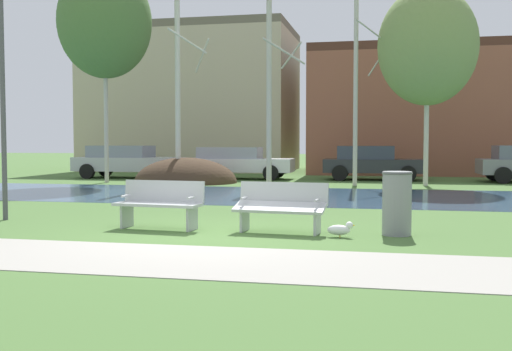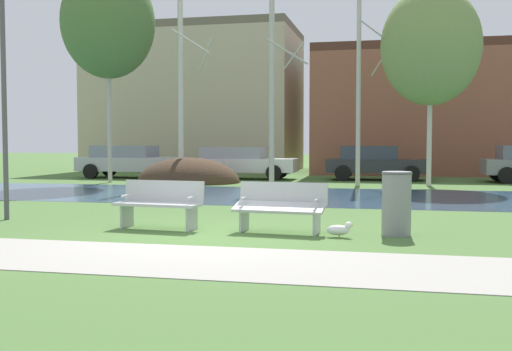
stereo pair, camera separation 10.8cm
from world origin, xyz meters
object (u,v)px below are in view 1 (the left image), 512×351
at_px(streetlamp, 2,47).
at_px(parked_hatch_third_dark, 371,162).
at_px(trash_bin, 397,202).
at_px(parked_sedan_second_white, 236,162).
at_px(seagull, 340,229).
at_px(parked_van_nearest_silver, 127,161).
at_px(bench_left, 160,203).
at_px(bench_right, 281,206).

bearing_deg(streetlamp, parked_hatch_third_dark, 64.93).
bearing_deg(trash_bin, parked_sedan_second_white, 113.66).
xyz_separation_m(trash_bin, streetlamp, (-7.73, 0.41, 2.92)).
relative_size(seagull, parked_van_nearest_silver, 0.10).
bearing_deg(bench_left, bench_right, 0.00).
relative_size(streetlamp, parked_sedan_second_white, 1.11).
relative_size(bench_right, parked_van_nearest_silver, 0.35).
height_order(trash_bin, parked_hatch_third_dark, parked_hatch_third_dark).
distance_m(trash_bin, parked_van_nearest_silver, 18.33).
bearing_deg(bench_right, parked_van_nearest_silver, 122.74).
bearing_deg(streetlamp, bench_right, -5.21).
xyz_separation_m(seagull, parked_van_nearest_silver, (-10.40, 14.86, 0.63)).
bearing_deg(streetlamp, trash_bin, -3.06).
relative_size(bench_right, parked_sedan_second_white, 0.35).
xyz_separation_m(bench_left, parked_sedan_second_white, (-2.24, 14.85, 0.26)).
xyz_separation_m(seagull, streetlamp, (-6.81, 0.86, 3.35)).
relative_size(parked_van_nearest_silver, parked_sedan_second_white, 1.00).
distance_m(bench_left, bench_right, 2.24).
height_order(streetlamp, parked_hatch_third_dark, streetlamp).
relative_size(bench_left, streetlamp, 0.32).
xyz_separation_m(bench_left, trash_bin, (4.21, 0.11, 0.09)).
height_order(seagull, parked_hatch_third_dark, parked_hatch_third_dark).
xyz_separation_m(trash_bin, parked_sedan_second_white, (-6.46, 14.74, 0.17)).
height_order(seagull, parked_sedan_second_white, parked_sedan_second_white).
bearing_deg(bench_right, parked_hatch_third_dark, 85.61).
height_order(bench_right, parked_van_nearest_silver, parked_van_nearest_silver).
bearing_deg(parked_hatch_third_dark, streetlamp, -115.07).
height_order(parked_van_nearest_silver, parked_sedan_second_white, parked_van_nearest_silver).
xyz_separation_m(streetlamp, parked_sedan_second_white, (1.27, 14.32, -2.75)).
distance_m(trash_bin, streetlamp, 8.27).
bearing_deg(streetlamp, parked_sedan_second_white, 84.92).
distance_m(bench_left, seagull, 3.33).
height_order(bench_right, trash_bin, trash_bin).
xyz_separation_m(bench_right, seagull, (1.06, -0.34, -0.34)).
bearing_deg(parked_hatch_third_dark, trash_bin, -87.00).
bearing_deg(bench_right, trash_bin, 3.21).
distance_m(parked_van_nearest_silver, parked_sedan_second_white, 4.87).
relative_size(bench_left, trash_bin, 1.52).
bearing_deg(parked_hatch_third_dark, bench_left, -102.55).
height_order(trash_bin, parked_sedan_second_white, parked_sedan_second_white).
bearing_deg(parked_van_nearest_silver, seagull, -55.02).
distance_m(trash_bin, parked_hatch_third_dark, 15.25).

